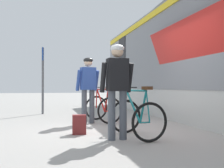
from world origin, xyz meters
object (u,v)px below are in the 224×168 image
(backpack_on_platform, at_px, (79,125))
(water_bottle_near_the_bikes, at_px, (125,126))
(platform_sign_post, at_px, (43,69))
(bicycle_near_red, at_px, (103,107))
(cyclist_far_in_dark, at_px, (117,83))
(bicycle_far_teal, at_px, (137,117))
(cyclist_near_in_blue, at_px, (88,84))

(backpack_on_platform, xyz_separation_m, water_bottle_near_the_bikes, (1.03, 0.12, -0.09))
(backpack_on_platform, distance_m, platform_sign_post, 4.78)
(backpack_on_platform, relative_size, platform_sign_post, 0.17)
(platform_sign_post, bearing_deg, bicycle_near_red, -57.80)
(cyclist_far_in_dark, bearing_deg, bicycle_far_teal, 17.65)
(bicycle_far_teal, height_order, water_bottle_near_the_bikes, bicycle_far_teal)
(bicycle_far_teal, relative_size, water_bottle_near_the_bikes, 5.19)
(cyclist_near_in_blue, distance_m, cyclist_far_in_dark, 2.36)
(platform_sign_post, bearing_deg, cyclist_far_in_dark, -74.87)
(cyclist_near_in_blue, relative_size, bicycle_near_red, 1.49)
(bicycle_near_red, bearing_deg, cyclist_far_in_dark, -95.65)
(bicycle_near_red, bearing_deg, bicycle_far_teal, -86.14)
(bicycle_far_teal, bearing_deg, platform_sign_post, 109.80)
(bicycle_near_red, height_order, water_bottle_near_the_bikes, bicycle_near_red)
(backpack_on_platform, bearing_deg, platform_sign_post, 104.74)
(bicycle_near_red, bearing_deg, cyclist_near_in_blue, -153.41)
(cyclist_far_in_dark, distance_m, bicycle_near_red, 2.67)
(water_bottle_near_the_bikes, bearing_deg, bicycle_far_teal, -89.06)
(bicycle_near_red, distance_m, backpack_on_platform, 2.04)
(bicycle_near_red, relative_size, water_bottle_near_the_bikes, 5.29)
(water_bottle_near_the_bikes, height_order, platform_sign_post, platform_sign_post)
(bicycle_far_teal, distance_m, platform_sign_post, 5.55)
(water_bottle_near_the_bikes, xyz_separation_m, platform_sign_post, (-1.82, 4.36, 1.51))
(cyclist_near_in_blue, distance_m, platform_sign_post, 3.18)
(cyclist_near_in_blue, height_order, water_bottle_near_the_bikes, cyclist_near_in_blue)
(cyclist_near_in_blue, xyz_separation_m, water_bottle_near_the_bikes, (0.60, -1.49, -0.94))
(bicycle_near_red, xyz_separation_m, bicycle_far_teal, (0.17, -2.45, 0.00))
(backpack_on_platform, height_order, platform_sign_post, platform_sign_post)
(cyclist_near_in_blue, bearing_deg, bicycle_near_red, 26.59)
(cyclist_near_in_blue, relative_size, platform_sign_post, 0.73)
(water_bottle_near_the_bikes, relative_size, platform_sign_post, 0.09)
(backpack_on_platform, relative_size, water_bottle_near_the_bikes, 1.79)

